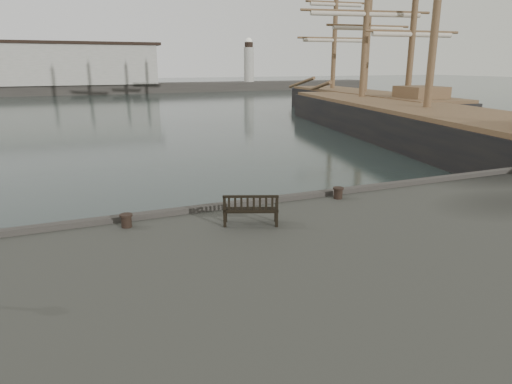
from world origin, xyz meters
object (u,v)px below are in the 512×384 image
(tall_ship_far, at_px, (363,109))
(tall_ship_main, at_px, (424,133))
(bollard_left, at_px, (126,221))
(bench, at_px, (251,215))
(bollard_right, at_px, (338,193))

(tall_ship_far, bearing_deg, tall_ship_main, -105.33)
(bollard_left, bearing_deg, tall_ship_far, 45.82)
(bench, height_order, bollard_right, bench)
(bench, relative_size, bollard_right, 4.25)
(bollard_left, distance_m, tall_ship_main, 29.86)
(bench, relative_size, tall_ship_far, 0.05)
(tall_ship_main, bearing_deg, tall_ship_far, 79.20)
(bollard_right, distance_m, tall_ship_far, 42.14)
(bollard_left, bearing_deg, tall_ship_main, 31.09)
(bench, relative_size, bollard_left, 4.33)
(bench, distance_m, tall_ship_far, 45.64)
(bollard_right, relative_size, tall_ship_far, 0.01)
(bollard_left, distance_m, bollard_right, 7.41)
(bollard_right, bearing_deg, tall_ship_main, 40.16)
(bollard_left, distance_m, tall_ship_far, 47.05)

